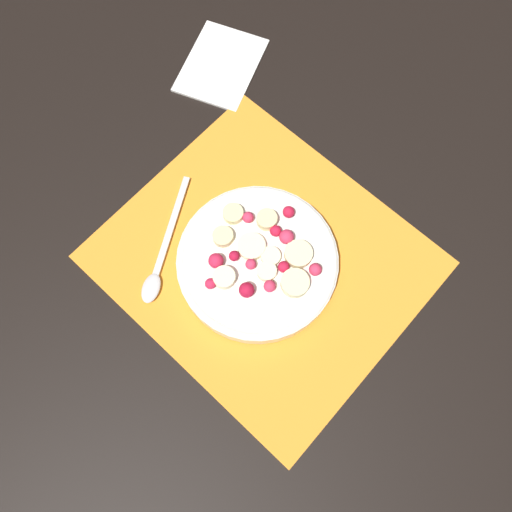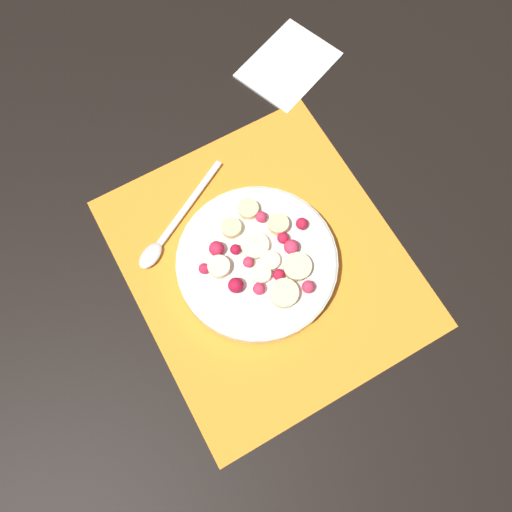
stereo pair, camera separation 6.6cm
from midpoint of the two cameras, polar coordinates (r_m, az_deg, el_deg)
ground_plane at (r=0.70m, az=-1.77°, el=-0.88°), size 3.00×3.00×0.00m
placemat at (r=0.69m, az=-1.78°, el=-0.81°), size 0.41×0.36×0.01m
fruit_bowl at (r=0.67m, az=-2.70°, el=-0.88°), size 0.22×0.22×0.05m
spoon at (r=0.71m, az=-13.56°, el=-1.06°), size 0.11×0.18×0.01m
napkin at (r=0.86m, az=-6.34°, el=20.67°), size 0.16×0.18×0.01m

